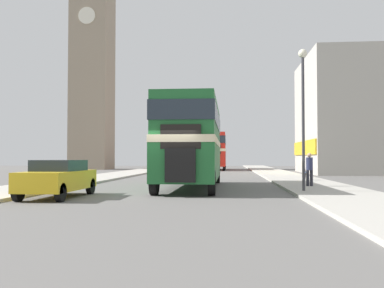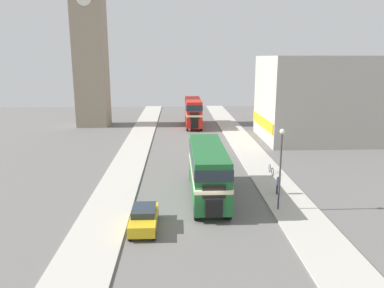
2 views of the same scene
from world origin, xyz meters
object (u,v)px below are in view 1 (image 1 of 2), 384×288
at_px(bicycle_on_pavement, 306,174).
at_px(bus_distant, 216,149).
at_px(double_decker_bus, 192,138).
at_px(street_lamp, 303,98).
at_px(pedestrian_walking, 309,167).
at_px(car_parked_near, 58,178).
at_px(church_tower, 93,42).

bearing_deg(bicycle_on_pavement, bus_distant, 103.63).
bearing_deg(bus_distant, double_decker_bus, -90.41).
bearing_deg(street_lamp, bicycle_on_pavement, 79.36).
relative_size(pedestrian_walking, street_lamp, 0.27).
height_order(bus_distant, car_parked_near, bus_distant).
height_order(double_decker_bus, bus_distant, bus_distant).
relative_size(bus_distant, street_lamp, 1.68).
bearing_deg(double_decker_bus, bicycle_on_pavement, 40.54).
xyz_separation_m(bus_distant, street_lamp, (4.63, -33.94, 1.38)).
bearing_deg(car_parked_near, street_lamp, 14.88).
bearing_deg(pedestrian_walking, car_parked_near, -151.69).
xyz_separation_m(street_lamp, church_tower, (-20.53, 35.46, 12.52)).
distance_m(bus_distant, bicycle_on_pavement, 26.41).
distance_m(car_parked_near, street_lamp, 10.24).
height_order(double_decker_bus, street_lamp, street_lamp).
relative_size(bus_distant, church_tower, 0.30).
bearing_deg(pedestrian_walking, bus_distant, 99.94).
bearing_deg(bus_distant, car_parked_near, -97.44).
xyz_separation_m(bus_distant, car_parked_near, (-4.76, -36.44, -1.85)).
bearing_deg(bus_distant, bicycle_on_pavement, -76.37).
relative_size(double_decker_bus, car_parked_near, 2.54).
height_order(car_parked_near, bicycle_on_pavement, car_parked_near).
xyz_separation_m(double_decker_bus, bicycle_on_pavement, (6.43, 5.50, -1.94)).
relative_size(double_decker_bus, church_tower, 0.32).
bearing_deg(car_parked_near, church_tower, 106.35).
height_order(street_lamp, church_tower, church_tower).
bearing_deg(car_parked_near, double_decker_bus, 49.72).
bearing_deg(double_decker_bus, car_parked_near, -130.28).
bearing_deg(bus_distant, pedestrian_walking, -80.06).
relative_size(pedestrian_walking, bicycle_on_pavement, 0.90).
bearing_deg(bicycle_on_pavement, street_lamp, -100.64).
bearing_deg(bicycle_on_pavement, car_parked_near, -135.30).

